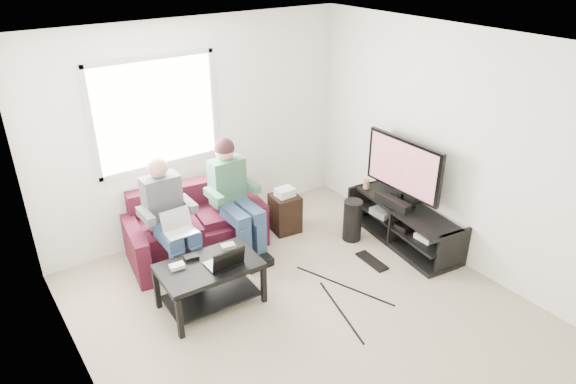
{
  "coord_description": "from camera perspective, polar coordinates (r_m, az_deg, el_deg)",
  "views": [
    {
      "loc": [
        -2.48,
        -3.11,
        3.38
      ],
      "look_at": [
        0.15,
        0.6,
        1.1
      ],
      "focal_mm": 32.0,
      "sensor_mm": 36.0,
      "label": 1
    }
  ],
  "objects": [
    {
      "name": "controller_b",
      "position": [
        5.23,
        -10.69,
        -7.15
      ],
      "size": [
        0.15,
        0.11,
        0.04
      ],
      "primitive_type": "cube",
      "rotation": [
        0.0,
        0.0,
        -0.16
      ],
      "color": "black",
      "rests_on": "coffee_table"
    },
    {
      "name": "coffee_table",
      "position": [
        5.21,
        -8.69,
        -9.08
      ],
      "size": [
        1.0,
        0.64,
        0.49
      ],
      "color": "black",
      "rests_on": "floor"
    },
    {
      "name": "laptop_black",
      "position": [
        5.06,
        -7.25,
        -6.81
      ],
      "size": [
        0.34,
        0.24,
        0.24
      ],
      "primitive_type": null,
      "rotation": [
        0.0,
        0.0,
        0.01
      ],
      "color": "black",
      "rests_on": "coffee_table"
    },
    {
      "name": "tv_stand",
      "position": [
        6.38,
        12.69,
        -3.74
      ],
      "size": [
        0.65,
        1.56,
        0.5
      ],
      "color": "black",
      "rests_on": "floor"
    },
    {
      "name": "person_left",
      "position": [
        5.62,
        -13.08,
        -2.48
      ],
      "size": [
        0.4,
        0.71,
        1.31
      ],
      "color": "navy",
      "rests_on": "sofa"
    },
    {
      "name": "console_black",
      "position": [
        6.31,
        13.09,
        -3.32
      ],
      "size": [
        0.38,
        0.3,
        0.07
      ],
      "primitive_type": "cube",
      "color": "black",
      "rests_on": "tv_stand"
    },
    {
      "name": "console_grey",
      "position": [
        6.51,
        10.85,
        -2.06
      ],
      "size": [
        0.34,
        0.26,
        0.08
      ],
      "primitive_type": "cube",
      "color": "gray",
      "rests_on": "tv_stand"
    },
    {
      "name": "soundbar",
      "position": [
        6.2,
        11.56,
        -1.1
      ],
      "size": [
        0.12,
        0.5,
        0.1
      ],
      "primitive_type": "cube",
      "color": "black",
      "rests_on": "tv_stand"
    },
    {
      "name": "drink_cup",
      "position": [
        6.57,
        8.7,
        0.89
      ],
      "size": [
        0.08,
        0.08,
        0.12
      ],
      "primitive_type": "cylinder",
      "color": "#B3774D",
      "rests_on": "tv_stand"
    },
    {
      "name": "console_white",
      "position": [
        6.13,
        15.47,
        -4.66
      ],
      "size": [
        0.3,
        0.22,
        0.06
      ],
      "primitive_type": "cube",
      "color": "silver",
      "rests_on": "tv_stand"
    },
    {
      "name": "end_table",
      "position": [
        6.46,
        -0.33,
        -2.2
      ],
      "size": [
        0.33,
        0.33,
        0.59
      ],
      "color": "black",
      "rests_on": "floor"
    },
    {
      "name": "subwoofer",
      "position": [
        6.33,
        7.17,
        -3.14
      ],
      "size": [
        0.23,
        0.23,
        0.52
      ],
      "primitive_type": "cylinder",
      "color": "black",
      "rests_on": "floor"
    },
    {
      "name": "controller_a",
      "position": [
        5.13,
        -12.22,
        -8.07
      ],
      "size": [
        0.15,
        0.1,
        0.04
      ],
      "primitive_type": "cube",
      "rotation": [
        0.0,
        0.0,
        -0.09
      ],
      "color": "silver",
      "rests_on": "coffee_table"
    },
    {
      "name": "window",
      "position": [
        5.97,
        -14.45,
        8.44
      ],
      "size": [
        1.48,
        0.04,
        1.28
      ],
      "color": "white",
      "rests_on": "wall_back"
    },
    {
      "name": "wall_left",
      "position": [
        3.77,
        -22.2,
        -9.1
      ],
      "size": [
        0.0,
        4.5,
        4.5
      ],
      "primitive_type": "plane",
      "rotation": [
        1.57,
        0.0,
        1.57
      ],
      "color": "white",
      "rests_on": "floor"
    },
    {
      "name": "ceiling",
      "position": [
        4.05,
        3.3,
        15.51
      ],
      "size": [
        4.5,
        4.5,
        0.0
      ],
      "primitive_type": "plane",
      "rotation": [
        3.14,
        0.0,
        0.0
      ],
      "color": "white",
      "rests_on": "wall_back"
    },
    {
      "name": "person_right",
      "position": [
        5.91,
        -6.12,
        0.24
      ],
      "size": [
        0.4,
        0.71,
        1.35
      ],
      "color": "navy",
      "rests_on": "sofa"
    },
    {
      "name": "tv",
      "position": [
        6.11,
        12.67,
        2.61
      ],
      "size": [
        0.12,
        1.1,
        0.81
      ],
      "color": "black",
      "rests_on": "tv_stand"
    },
    {
      "name": "keyboard_floor",
      "position": [
        6.05,
        9.31,
        -7.58
      ],
      "size": [
        0.17,
        0.44,
        0.02
      ],
      "primitive_type": "cube",
      "rotation": [
        0.0,
        0.0,
        -0.07
      ],
      "color": "black",
      "rests_on": "floor"
    },
    {
      "name": "floor",
      "position": [
        5.22,
        2.54,
        -13.75
      ],
      "size": [
        4.5,
        4.5,
        0.0
      ],
      "primitive_type": "plane",
      "color": "#B9B190",
      "rests_on": "ground"
    },
    {
      "name": "wall_right",
      "position": [
        5.84,
        18.61,
        4.32
      ],
      "size": [
        0.0,
        4.5,
        4.5
      ],
      "primitive_type": "plane",
      "rotation": [
        1.57,
        0.0,
        -1.57
      ],
      "color": "white",
      "rests_on": "floor"
    },
    {
      "name": "wall_back",
      "position": [
        6.26,
        -9.96,
        6.82
      ],
      "size": [
        4.5,
        0.0,
        4.5
      ],
      "primitive_type": "plane",
      "rotation": [
        1.57,
        0.0,
        0.0
      ],
      "color": "white",
      "rests_on": "floor"
    },
    {
      "name": "controller_c",
      "position": [
        5.35,
        -6.68,
        -5.99
      ],
      "size": [
        0.15,
        0.11,
        0.04
      ],
      "primitive_type": "cube",
      "rotation": [
        0.0,
        0.0,
        -0.15
      ],
      "color": "gray",
      "rests_on": "coffee_table"
    },
    {
      "name": "wall_front",
      "position": [
        3.35,
        28.23,
        -15.62
      ],
      "size": [
        4.5,
        0.0,
        4.5
      ],
      "primitive_type": "plane",
      "rotation": [
        -1.57,
        0.0,
        0.0
      ],
      "color": "white",
      "rests_on": "floor"
    },
    {
      "name": "sofa",
      "position": [
        6.17,
        -10.26,
        -3.89
      ],
      "size": [
        1.73,
        0.94,
        0.76
      ],
      "color": "#4D1323",
      "rests_on": "floor"
    },
    {
      "name": "laptop_silver",
      "position": [
        5.42,
        -11.94,
        -3.89
      ],
      "size": [
        0.37,
        0.3,
        0.24
      ],
      "primitive_type": null,
      "rotation": [
        0.0,
        0.0,
        -0.28
      ],
      "color": "silver",
      "rests_on": "person_left"
    }
  ]
}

